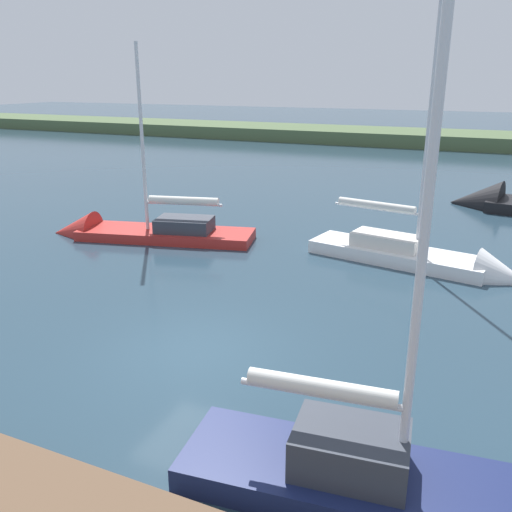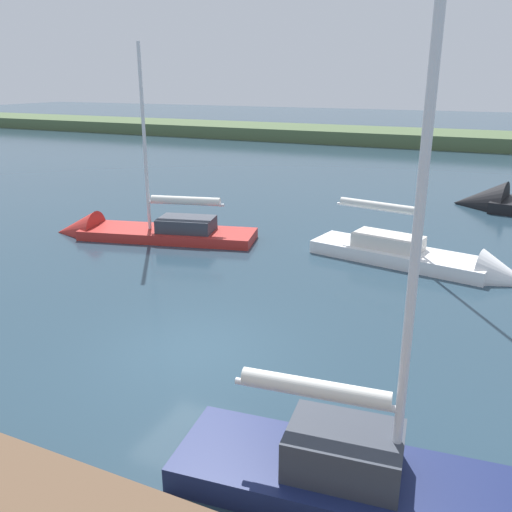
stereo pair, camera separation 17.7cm
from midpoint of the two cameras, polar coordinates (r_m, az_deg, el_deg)
ground_plane at (r=12.76m, az=-6.73°, el=-9.87°), size 200.00×200.00×0.00m
far_shoreline at (r=53.84m, az=17.93°, el=11.10°), size 180.00×8.00×2.40m
sailboat_inner_slip at (r=21.81m, az=-12.91°, el=2.22°), size 8.32×3.77×8.14m
sailboat_far_left at (r=8.95m, az=18.83°, el=-23.56°), size 7.21×2.50×9.13m
sailboat_behind_pier at (r=18.76m, az=17.46°, el=-0.57°), size 7.34×2.95×9.26m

